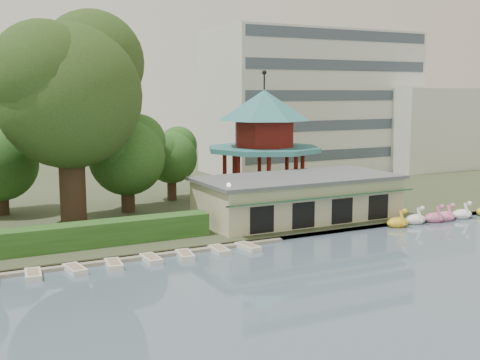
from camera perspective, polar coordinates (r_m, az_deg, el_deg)
ground_plane at (r=32.83m, az=11.53°, el=-13.05°), size 220.00×220.00×0.00m
shore at (r=79.04m, az=-12.59°, el=-0.34°), size 220.00×70.00×0.40m
embankment at (r=46.86m, az=-1.80°, el=-6.15°), size 220.00×0.60×0.30m
dock at (r=43.23m, az=-16.42°, el=-7.79°), size 34.00×1.60×0.24m
boathouse at (r=55.14m, az=5.54°, el=-1.62°), size 18.60×9.39×3.90m
pavilion at (r=64.09m, az=2.29°, el=4.42°), size 12.40×12.40×13.50m
office_building at (r=89.43m, az=8.57°, el=6.89°), size 38.00×18.00×20.00m
hedge at (r=45.71m, az=-20.97°, el=-5.60°), size 30.00×2.00×1.80m
lamp_post at (r=48.31m, az=-1.07°, el=-1.83°), size 0.36×0.36×4.28m
big_tree at (r=53.00m, az=-15.82°, el=8.70°), size 13.44×12.53×18.61m
small_trees at (r=56.51m, az=-19.83°, el=1.70°), size 39.14×16.52×9.38m
swan_boats at (r=61.48m, az=20.77°, el=-2.96°), size 20.55×2.14×1.92m
moored_rowboats at (r=41.77m, az=-16.97°, el=-8.29°), size 29.47×2.70×0.36m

